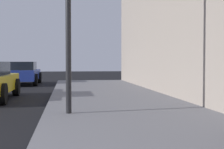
# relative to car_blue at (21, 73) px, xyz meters

# --- Properties ---
(car_blue) EXTENTS (2.02, 4.06, 1.27)m
(car_blue) POSITION_rel_car_blue_xyz_m (0.00, 0.00, 0.00)
(car_blue) COLOR #233899
(car_blue) RESTS_ON ground_plane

